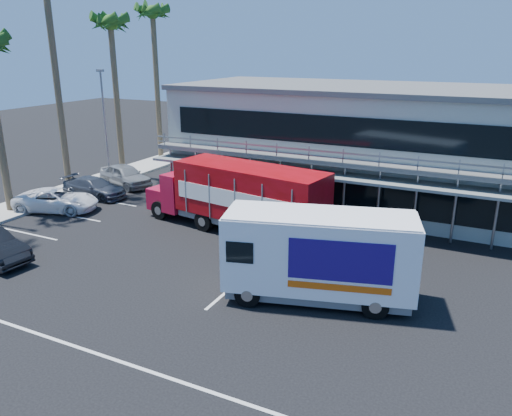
% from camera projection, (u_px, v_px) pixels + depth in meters
% --- Properties ---
extents(ground, '(120.00, 120.00, 0.00)m').
position_uv_depth(ground, '(190.00, 279.00, 21.57)').
color(ground, black).
rests_on(ground, ground).
extents(building, '(22.40, 12.00, 7.30)m').
position_uv_depth(building, '(356.00, 144.00, 31.96)').
color(building, '#A2A698').
rests_on(building, ground).
extents(curb_strip, '(3.00, 32.00, 0.16)m').
position_uv_depth(curb_strip, '(49.00, 197.00, 32.94)').
color(curb_strip, '#A5A399').
rests_on(curb_strip, ground).
extents(palm_e, '(2.80, 2.80, 12.25)m').
position_uv_depth(palm_e, '(111.00, 32.00, 35.56)').
color(palm_e, brown).
rests_on(palm_e, ground).
extents(palm_f, '(2.80, 2.80, 13.25)m').
position_uv_depth(palm_f, '(153.00, 22.00, 40.15)').
color(palm_f, brown).
rests_on(palm_f, ground).
extents(light_pole_far, '(0.50, 0.25, 8.09)m').
position_uv_depth(light_pole_far, '(105.00, 121.00, 35.51)').
color(light_pole_far, gray).
rests_on(light_pole_far, ground).
extents(red_truck, '(11.18, 4.25, 3.67)m').
position_uv_depth(red_truck, '(239.00, 195.00, 26.64)').
color(red_truck, '#AC0D29').
rests_on(red_truck, ground).
extents(white_van, '(7.70, 4.33, 3.57)m').
position_uv_depth(white_van, '(319.00, 255.00, 19.31)').
color(white_van, white).
rests_on(white_van, ground).
extents(parked_car_c, '(5.43, 3.76, 1.38)m').
position_uv_depth(parked_car_c, '(56.00, 200.00, 30.33)').
color(parked_car_c, white).
rests_on(parked_car_c, ground).
extents(parked_car_d, '(4.55, 1.86, 1.32)m').
position_uv_depth(parked_car_d, '(94.00, 188.00, 33.08)').
color(parked_car_d, '#323842').
rests_on(parked_car_d, ground).
extents(parked_car_e, '(4.96, 3.14, 1.57)m').
position_uv_depth(parked_car_e, '(125.00, 175.00, 35.72)').
color(parked_car_e, gray).
rests_on(parked_car_e, ground).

